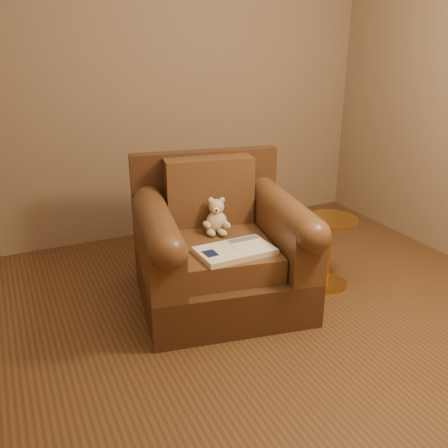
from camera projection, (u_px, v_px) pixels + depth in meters
name	position (u px, v px, depth m)	size (l,w,h in m)	color
floor	(262.00, 350.00, 2.85)	(4.00, 4.00, 0.00)	brown
room	(272.00, 28.00, 2.23)	(4.02, 4.02, 2.71)	#846A51
armchair	(219.00, 249.00, 3.29)	(1.19, 1.15, 0.93)	#422716
teddy_bear	(217.00, 219.00, 3.31)	(0.18, 0.20, 0.24)	beige
guidebook	(235.00, 251.00, 3.01)	(0.47, 0.29, 0.04)	beige
side_table	(329.00, 250.00, 3.49)	(0.36, 0.36, 0.51)	gold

